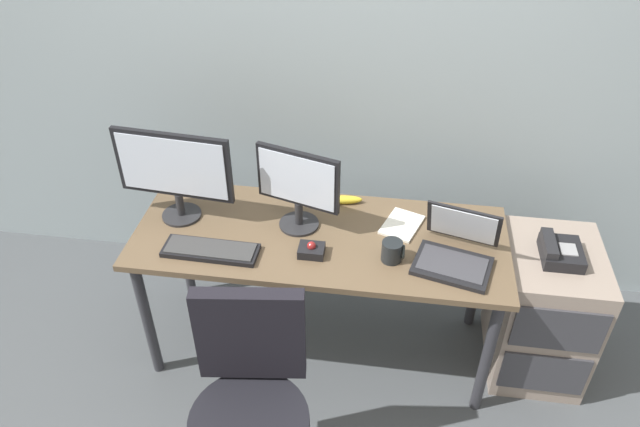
% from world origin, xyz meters
% --- Properties ---
extents(ground_plane, '(8.00, 8.00, 0.00)m').
position_xyz_m(ground_plane, '(0.00, 0.00, 0.00)').
color(ground_plane, '#464A4D').
extents(back_wall, '(6.00, 0.10, 2.80)m').
position_xyz_m(back_wall, '(0.00, 0.68, 1.40)').
color(back_wall, '#94A2A7').
rests_on(back_wall, ground).
extents(desk, '(1.66, 0.65, 0.73)m').
position_xyz_m(desk, '(0.00, 0.00, 0.65)').
color(desk, brown).
rests_on(desk, ground).
extents(file_cabinet, '(0.42, 0.53, 0.68)m').
position_xyz_m(file_cabinet, '(1.05, 0.06, 0.34)').
color(file_cabinet, gray).
rests_on(file_cabinet, ground).
extents(desk_phone, '(0.17, 0.20, 0.09)m').
position_xyz_m(desk_phone, '(1.04, 0.04, 0.72)').
color(desk_phone, black).
rests_on(desk_phone, file_cabinet).
extents(office_chair, '(0.52, 0.52, 0.96)m').
position_xyz_m(office_chair, '(-0.15, -0.77, 0.44)').
color(office_chair, black).
rests_on(office_chair, ground).
extents(monitor_main, '(0.53, 0.18, 0.43)m').
position_xyz_m(monitor_main, '(-0.65, 0.05, 0.98)').
color(monitor_main, '#262628').
rests_on(monitor_main, desk).
extents(monitor_side, '(0.38, 0.18, 0.39)m').
position_xyz_m(monitor_side, '(-0.10, 0.06, 0.94)').
color(monitor_side, '#262628').
rests_on(monitor_side, desk).
extents(keyboard, '(0.41, 0.15, 0.03)m').
position_xyz_m(keyboard, '(-0.45, -0.18, 0.74)').
color(keyboard, black).
rests_on(keyboard, desk).
extents(laptop, '(0.38, 0.37, 0.23)m').
position_xyz_m(laptop, '(0.59, -0.08, 0.78)').
color(laptop, black).
rests_on(laptop, desk).
extents(trackball_mouse, '(0.11, 0.09, 0.07)m').
position_xyz_m(trackball_mouse, '(-0.02, -0.13, 0.75)').
color(trackball_mouse, black).
rests_on(trackball_mouse, desk).
extents(coffee_mug, '(0.10, 0.09, 0.09)m').
position_xyz_m(coffee_mug, '(0.32, -0.12, 0.77)').
color(coffee_mug, black).
rests_on(coffee_mug, desk).
extents(paper_notepad, '(0.21, 0.25, 0.01)m').
position_xyz_m(paper_notepad, '(0.36, 0.12, 0.73)').
color(paper_notepad, white).
rests_on(paper_notepad, desk).
extents(banana, '(0.19, 0.07, 0.04)m').
position_xyz_m(banana, '(0.07, 0.25, 0.75)').
color(banana, yellow).
rests_on(banana, desk).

